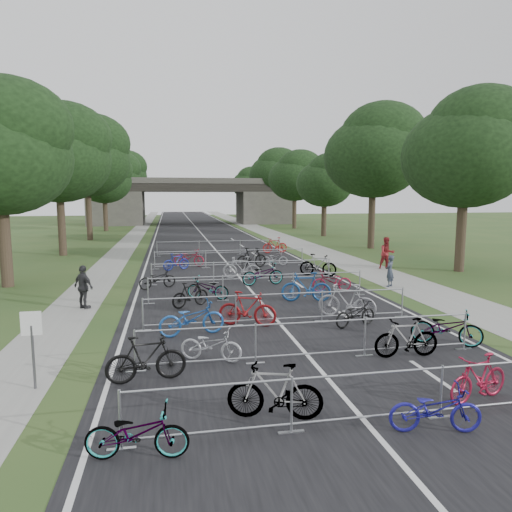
% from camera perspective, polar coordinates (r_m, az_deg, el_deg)
% --- Properties ---
extents(ground, '(200.00, 200.00, 0.00)m').
position_cam_1_polar(ground, '(9.65, 13.80, -19.85)').
color(ground, '#2E4E21').
rests_on(ground, ground).
extents(road, '(11.00, 140.00, 0.01)m').
position_cam_1_polar(road, '(58.04, -7.13, 3.14)').
color(road, black).
rests_on(road, ground).
extents(sidewalk_right, '(3.00, 140.00, 0.01)m').
position_cam_1_polar(sidewalk_right, '(59.09, 0.64, 3.28)').
color(sidewalk_right, gray).
rests_on(sidewalk_right, ground).
extents(sidewalk_left, '(2.00, 140.00, 0.01)m').
position_cam_1_polar(sidewalk_left, '(58.05, -14.55, 2.96)').
color(sidewalk_left, gray).
rests_on(sidewalk_left, ground).
extents(lane_markings, '(0.12, 140.00, 0.00)m').
position_cam_1_polar(lane_markings, '(58.04, -7.13, 3.14)').
color(lane_markings, silver).
rests_on(lane_markings, ground).
extents(overpass_bridge, '(31.00, 8.00, 7.05)m').
position_cam_1_polar(overpass_bridge, '(72.86, -7.95, 6.79)').
color(overpass_bridge, '#46433F').
rests_on(overpass_bridge, ground).
extents(park_sign, '(0.45, 0.06, 1.83)m').
position_cam_1_polar(park_sign, '(11.63, -26.21, -8.91)').
color(park_sign, '#4C4C51').
rests_on(park_sign, ground).
extents(tree_left_0, '(6.72, 6.72, 10.25)m').
position_cam_1_polar(tree_left_0, '(24.99, -29.35, 11.38)').
color(tree_left_0, '#33261C').
rests_on(tree_left_0, ground).
extents(tree_right_0, '(7.17, 7.17, 10.93)m').
position_cam_1_polar(tree_right_0, '(29.14, 25.01, 11.81)').
color(tree_right_0, '#33261C').
rests_on(tree_right_0, ground).
extents(tree_left_1, '(7.56, 7.56, 11.53)m').
position_cam_1_polar(tree_left_1, '(36.62, -23.40, 11.47)').
color(tree_left_1, '#33261C').
rests_on(tree_left_1, ground).
extents(tree_right_1, '(8.18, 8.18, 12.47)m').
position_cam_1_polar(tree_right_1, '(39.59, 14.70, 12.37)').
color(tree_right_1, '#33261C').
rests_on(tree_right_1, ground).
extents(tree_left_2, '(8.40, 8.40, 12.81)m').
position_cam_1_polar(tree_left_2, '(48.44, -20.34, 11.48)').
color(tree_left_2, '#33261C').
rests_on(tree_left_2, ground).
extents(tree_right_2, '(6.16, 6.16, 9.39)m').
position_cam_1_polar(tree_right_2, '(50.58, 8.71, 9.21)').
color(tree_right_2, '#33261C').
rests_on(tree_right_2, ground).
extents(tree_left_3, '(6.72, 6.72, 10.25)m').
position_cam_1_polar(tree_left_3, '(60.22, -18.38, 9.15)').
color(tree_left_3, '#33261C').
rests_on(tree_left_3, ground).
extents(tree_right_3, '(7.17, 7.17, 10.93)m').
position_cam_1_polar(tree_right_3, '(62.05, 4.99, 9.84)').
color(tree_right_3, '#33261C').
rests_on(tree_right_3, ground).
extents(tree_left_4, '(7.56, 7.56, 11.53)m').
position_cam_1_polar(tree_left_4, '(72.16, -17.16, 9.52)').
color(tree_left_4, '#33261C').
rests_on(tree_left_4, ground).
extents(tree_right_4, '(8.18, 8.18, 12.47)m').
position_cam_1_polar(tree_right_4, '(73.71, 2.43, 10.26)').
color(tree_right_4, '#33261C').
rests_on(tree_right_4, ground).
extents(tree_left_5, '(8.40, 8.40, 12.81)m').
position_cam_1_polar(tree_left_5, '(84.12, -16.28, 9.78)').
color(tree_left_5, '#33261C').
rests_on(tree_left_5, ground).
extents(tree_right_5, '(6.16, 6.16, 9.39)m').
position_cam_1_polar(tree_right_5, '(85.36, 0.56, 8.58)').
color(tree_right_5, '#33261C').
rests_on(tree_right_5, ground).
extents(tree_left_6, '(6.72, 6.72, 10.25)m').
position_cam_1_polar(tree_left_6, '(96.02, -15.57, 8.52)').
color(tree_left_6, '#33261C').
rests_on(tree_left_6, ground).
extents(tree_right_6, '(7.17, 7.17, 10.93)m').
position_cam_1_polar(tree_right_6, '(97.18, -0.85, 9.03)').
color(tree_right_6, '#33261C').
rests_on(tree_right_6, ground).
extents(barrier_row_0, '(9.70, 0.08, 1.10)m').
position_cam_1_polar(barrier_row_0, '(9.42, 13.91, -16.90)').
color(barrier_row_0, '#A7A9AF').
rests_on(barrier_row_0, ground).
extents(barrier_row_1, '(9.70, 0.08, 1.10)m').
position_cam_1_polar(barrier_row_1, '(12.55, 6.94, -10.44)').
color(barrier_row_1, '#A7A9AF').
rests_on(barrier_row_1, ground).
extents(barrier_row_2, '(9.70, 0.08, 1.10)m').
position_cam_1_polar(barrier_row_2, '(15.88, 2.97, -6.54)').
color(barrier_row_2, '#A7A9AF').
rests_on(barrier_row_2, ground).
extents(barrier_row_3, '(9.70, 0.08, 1.10)m').
position_cam_1_polar(barrier_row_3, '(19.50, 0.31, -3.88)').
color(barrier_row_3, '#A7A9AF').
rests_on(barrier_row_3, ground).
extents(barrier_row_4, '(9.70, 0.08, 1.10)m').
position_cam_1_polar(barrier_row_4, '(23.37, -1.58, -1.97)').
color(barrier_row_4, '#A7A9AF').
rests_on(barrier_row_4, ground).
extents(barrier_row_5, '(9.70, 0.08, 1.10)m').
position_cam_1_polar(barrier_row_5, '(28.27, -3.20, -0.32)').
color(barrier_row_5, '#A7A9AF').
rests_on(barrier_row_5, ground).
extents(barrier_row_6, '(9.70, 0.08, 1.10)m').
position_cam_1_polar(barrier_row_6, '(34.18, -4.54, 1.04)').
color(barrier_row_6, '#A7A9AF').
rests_on(barrier_row_6, ground).
extents(bike_0, '(1.82, 0.85, 0.92)m').
position_cam_1_polar(bike_0, '(8.43, -14.65, -20.65)').
color(bike_0, '#A7A9AF').
rests_on(bike_0, ground).
extents(bike_1, '(1.98, 1.06, 1.15)m').
position_cam_1_polar(bike_1, '(9.38, 2.38, -16.60)').
color(bike_1, '#A7A9AF').
rests_on(bike_1, ground).
extents(bike_2, '(1.81, 0.93, 0.91)m').
position_cam_1_polar(bike_2, '(9.57, 21.49, -17.42)').
color(bike_2, navy).
rests_on(bike_2, ground).
extents(bike_3, '(1.79, 0.93, 1.03)m').
position_cam_1_polar(bike_3, '(11.20, 26.08, -13.58)').
color(bike_3, '#A11734').
rests_on(bike_3, ground).
extents(bike_4, '(1.94, 0.76, 1.14)m').
position_cam_1_polar(bike_4, '(11.37, -13.57, -12.42)').
color(bike_4, black).
rests_on(bike_4, ground).
extents(bike_5, '(1.80, 1.23, 0.90)m').
position_cam_1_polar(bike_5, '(12.45, -5.64, -11.03)').
color(bike_5, '#AEAFB6').
rests_on(bike_5, ground).
extents(bike_6, '(1.85, 0.60, 1.10)m').
position_cam_1_polar(bike_6, '(13.29, 18.29, -9.72)').
color(bike_6, '#A7A9AF').
rests_on(bike_6, ground).
extents(bike_7, '(2.09, 1.60, 1.06)m').
position_cam_1_polar(bike_7, '(14.75, 22.72, -8.30)').
color(bike_7, '#A7A9AF').
rests_on(bike_7, ground).
extents(bike_8, '(2.20, 1.09, 1.10)m').
position_cam_1_polar(bike_8, '(14.69, -8.03, -7.74)').
color(bike_8, '#1C4E9C').
rests_on(bike_8, ground).
extents(bike_9, '(2.06, 1.23, 1.20)m').
position_cam_1_polar(bike_9, '(15.54, -1.09, -6.65)').
color(bike_9, maroon).
rests_on(bike_9, ground).
extents(bike_10, '(1.78, 1.09, 0.88)m').
position_cam_1_polar(bike_10, '(15.89, 12.31, -7.08)').
color(bike_10, black).
rests_on(bike_10, ground).
extents(bike_11, '(2.11, 1.60, 1.26)m').
position_cam_1_polar(bike_11, '(16.85, 11.30, -5.55)').
color(bike_11, '#93949A').
rests_on(bike_11, ground).
extents(bike_12, '(1.69, 1.26, 1.01)m').
position_cam_1_polar(bike_12, '(18.36, -8.21, -4.81)').
color(bike_12, black).
rests_on(bike_12, ground).
extents(bike_13, '(1.96, 1.37, 0.98)m').
position_cam_1_polar(bike_13, '(19.58, -6.06, -4.04)').
color(bike_13, '#A7A9AF').
rests_on(bike_13, ground).
extents(bike_14, '(2.15, 1.03, 1.25)m').
position_cam_1_polar(bike_14, '(19.15, 6.30, -3.90)').
color(bike_14, navy).
rests_on(bike_14, ground).
extents(bike_15, '(1.87, 0.66, 0.98)m').
position_cam_1_polar(bike_15, '(21.33, 9.49, -3.14)').
color(bike_15, maroon).
rests_on(bike_15, ground).
extents(bike_16, '(1.91, 1.28, 0.95)m').
position_cam_1_polar(bike_16, '(22.20, -12.22, -2.83)').
color(bike_16, black).
rests_on(bike_16, ground).
extents(bike_17, '(2.11, 1.18, 1.22)m').
position_cam_1_polar(bike_17, '(24.16, -1.83, -1.50)').
color(bike_17, gray).
rests_on(bike_17, ground).
extents(bike_18, '(2.21, 1.04, 1.12)m').
position_cam_1_polar(bike_18, '(22.54, 0.84, -2.29)').
color(bike_18, '#A7A9AF').
rests_on(bike_18, ground).
extents(bike_19, '(2.06, 1.53, 1.23)m').
position_cam_1_polar(bike_19, '(25.26, 7.76, -1.16)').
color(bike_19, '#A7A9AF').
rests_on(bike_19, ground).
extents(bike_20, '(1.72, 1.12, 1.01)m').
position_cam_1_polar(bike_20, '(27.55, -9.94, -0.71)').
color(bike_20, navy).
rests_on(bike_20, ground).
extents(bike_21, '(2.17, 1.56, 1.08)m').
position_cam_1_polar(bike_21, '(28.94, -8.38, -0.21)').
color(bike_21, maroon).
rests_on(bike_21, ground).
extents(bike_22, '(2.17, 1.28, 1.26)m').
position_cam_1_polar(bike_22, '(27.93, -0.55, -0.23)').
color(bike_22, black).
rests_on(bike_22, ground).
extents(bike_23, '(1.71, 0.73, 0.88)m').
position_cam_1_polar(bike_23, '(28.99, 2.34, -0.33)').
color(bike_23, '#ABACB3').
rests_on(bike_23, ground).
extents(bike_27, '(2.07, 0.89, 1.21)m').
position_cam_1_polar(bike_27, '(35.20, 2.38, 1.34)').
color(bike_27, maroon).
rests_on(bike_27, ground).
extents(pedestrian_a, '(0.67, 0.65, 1.54)m').
position_cam_1_polar(pedestrian_a, '(23.09, 16.38, -1.82)').
color(pedestrian_a, '#2C3442').
rests_on(pedestrian_a, ground).
extents(pedestrian_b, '(0.99, 0.80, 1.93)m').
position_cam_1_polar(pedestrian_b, '(28.50, 16.04, 0.32)').
color(pedestrian_b, maroon).
rests_on(pedestrian_b, ground).
extents(pedestrian_c, '(1.03, 0.99, 1.72)m').
position_cam_1_polar(pedestrian_c, '(19.07, -20.75, -3.67)').
color(pedestrian_c, '#29292C').
rests_on(pedestrian_c, ground).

